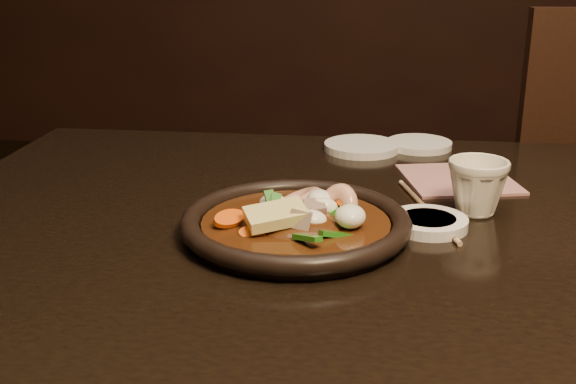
# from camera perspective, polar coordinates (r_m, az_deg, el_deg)

# --- Properties ---
(table) EXTENTS (1.60, 0.90, 0.75)m
(table) POSITION_cam_1_polar(r_m,az_deg,el_deg) (0.93, 19.13, -7.99)
(table) COLOR black
(table) RESTS_ON floor
(plate) EXTENTS (0.28, 0.28, 0.03)m
(plate) POSITION_cam_1_polar(r_m,az_deg,el_deg) (0.86, 0.61, -2.58)
(plate) COLOR black
(plate) RESTS_ON table
(stirfry) EXTENTS (0.19, 0.18, 0.06)m
(stirfry) POSITION_cam_1_polar(r_m,az_deg,el_deg) (0.86, 1.05, -2.09)
(stirfry) COLOR #381A0A
(stirfry) RESTS_ON plate
(soy_dish) EXTENTS (0.10, 0.10, 0.01)m
(soy_dish) POSITION_cam_1_polar(r_m,az_deg,el_deg) (0.90, 11.01, -2.38)
(soy_dish) COLOR white
(soy_dish) RESTS_ON table
(saucer_left) EXTENTS (0.13, 0.13, 0.01)m
(saucer_left) POSITION_cam_1_polar(r_m,az_deg,el_deg) (1.22, 5.83, 3.57)
(saucer_left) COLOR white
(saucer_left) RESTS_ON table
(saucer_right) EXTENTS (0.11, 0.11, 0.01)m
(saucer_right) POSITION_cam_1_polar(r_m,az_deg,el_deg) (1.25, 10.33, 3.73)
(saucer_right) COLOR white
(saucer_right) RESTS_ON table
(tea_cup) EXTENTS (0.09, 0.09, 0.08)m
(tea_cup) POSITION_cam_1_polar(r_m,az_deg,el_deg) (0.95, 14.73, 0.52)
(tea_cup) COLOR silver
(tea_cup) RESTS_ON table
(chopsticks) EXTENTS (0.07, 0.22, 0.01)m
(chopsticks) POSITION_cam_1_polar(r_m,az_deg,el_deg) (0.95, 10.93, -1.38)
(chopsticks) COLOR tan
(chopsticks) RESTS_ON table
(napkin) EXTENTS (0.18, 0.18, 0.00)m
(napkin) POSITION_cam_1_polar(r_m,az_deg,el_deg) (1.09, 13.30, 1.00)
(napkin) COLOR #B0726C
(napkin) RESTS_ON table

